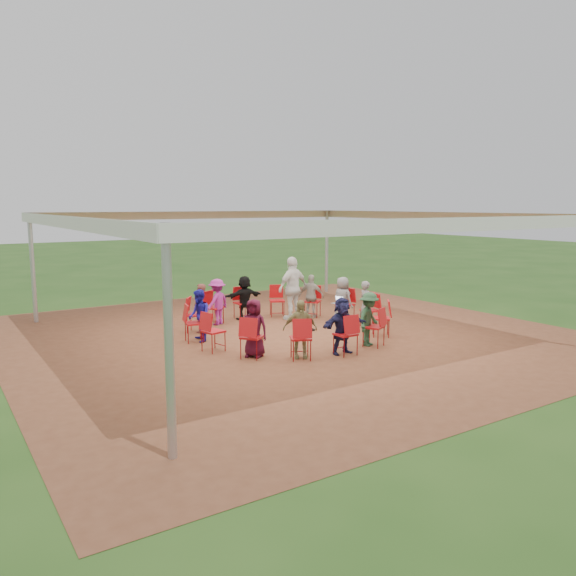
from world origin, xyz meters
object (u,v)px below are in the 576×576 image
chair_2 (277,301)px  standing_person (293,288)px  chair_4 (214,308)px  person_seated_4 (200,308)px  chair_0 (345,305)px  person_seated_7 (300,329)px  chair_12 (381,318)px  person_seated_0 (342,299)px  cable_coil (309,330)px  chair_8 (252,337)px  person_seated_6 (254,328)px  chair_11 (374,327)px  person_seated_2 (245,298)px  chair_9 (301,338)px  person_seated_1 (311,296)px  person_seated_8 (342,326)px  chair_6 (194,323)px  person_seated_10 (366,304)px  chair_13 (370,311)px  chair_7 (213,332)px  chair_10 (346,335)px  person_seated_9 (369,319)px  laptop (339,301)px  person_seated_3 (217,302)px  chair_3 (243,303)px  chair_5 (196,315)px  person_seated_5 (199,316)px

chair_2 → standing_person: 0.80m
chair_4 → person_seated_4: 1.03m
chair_0 → person_seated_7: size_ratio=0.73×
chair_2 → chair_12: 3.63m
person_seated_0 → cable_coil: bearing=94.2°
chair_4 → chair_8: 3.63m
chair_0 → person_seated_6: person_seated_6 is taller
chair_11 → standing_person: 3.55m
person_seated_2 → chair_9: bearing=76.8°
person_seated_1 → person_seated_8: 3.96m
person_seated_2 → chair_0: bearing=143.3°
chair_6 → cable_coil: chair_6 is taller
chair_2 → person_seated_1: bearing=160.5°
chair_2 → person_seated_1: 1.03m
chair_8 → cable_coil: 2.96m
chair_11 → person_seated_10: size_ratio=0.73×
chair_8 → person_seated_10: 4.07m
chair_13 → person_seated_0: bearing=19.5°
chair_0 → chair_7: same height
chair_4 → chair_10: bearing=77.1°
person_seated_9 → chair_10: bearing=173.8°
person_seated_0 → person_seated_2: 2.74m
chair_8 → chair_9: bearing=12.9°
chair_6 → chair_4: bearing=154.3°
person_seated_4 → person_seated_7: bearing=51.4°
chair_6 → person_seated_9: person_seated_9 is taller
chair_12 → laptop: 1.91m
chair_9 → chair_10: same height
chair_8 → person_seated_3: bearing=127.4°
chair_3 → chair_13: size_ratio=1.00×
chair_9 → person_seated_8: 1.03m
laptop → standing_person: bearing=28.4°
chair_7 → person_seated_9: person_seated_9 is taller
chair_5 → person_seated_3: (0.86, 0.53, 0.18)m
person_seated_10 → standing_person: (-1.01, 1.92, 0.27)m
chair_9 → chair_8: bearing=167.1°
chair_7 → person_seated_0: size_ratio=0.73×
chair_4 → chair_6: size_ratio=1.00×
person_seated_6 → cable_coil: bearing=81.8°
chair_5 → chair_12: 4.64m
chair_2 → chair_4: same height
chair_9 → person_seated_10: size_ratio=0.73×
chair_8 → person_seated_5: size_ratio=0.73×
chair_0 → chair_2: bearing=25.7°
person_seated_4 → person_seated_6: (-0.01, -2.74, 0.00)m
chair_12 → standing_person: (-0.68, 2.88, 0.44)m
laptop → cable_coil: bearing=94.7°
person_seated_10 → standing_person: size_ratio=0.70×
chair_5 → chair_11: bearing=77.1°
person_seated_1 → person_seated_3: (-2.67, 0.62, 0.00)m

